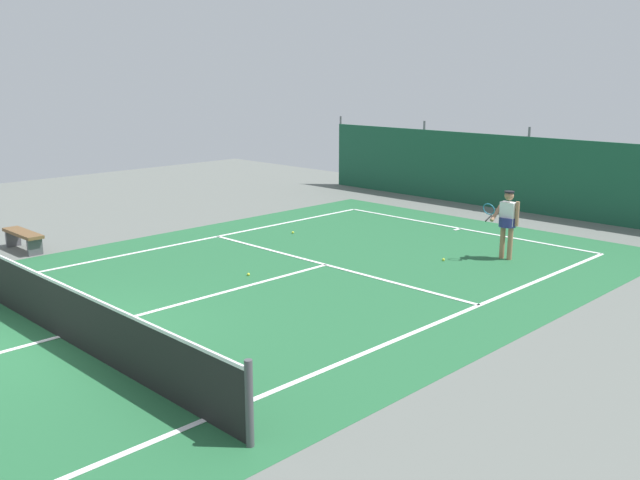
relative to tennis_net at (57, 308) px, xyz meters
name	(u,v)px	position (x,y,z in m)	size (l,w,h in m)	color
ground_plane	(60,337)	(0.00, 0.00, -0.51)	(36.00, 36.00, 0.00)	slate
court_surface	(60,337)	(0.00, 0.00, -0.51)	(11.02, 26.60, 0.01)	#236038
tennis_net	(57,308)	(0.00, 0.00, 0.00)	(10.12, 0.10, 1.10)	black
back_fence	(532,190)	(0.00, 15.95, 0.16)	(16.30, 0.98, 2.70)	#195138
tennis_player	(507,220)	(2.64, 9.82, 0.45)	(0.69, 0.77, 1.64)	#9E7051
tennis_ball_near_player	(293,232)	(-2.95, 8.10, -0.48)	(0.07, 0.07, 0.07)	#CCDB33
tennis_ball_midcourt	(444,260)	(1.71, 8.63, -0.48)	(0.07, 0.07, 0.07)	#CCDB33
tennis_ball_by_sideline	(248,274)	(-0.59, 4.58, -0.48)	(0.07, 0.07, 0.07)	#CCDB33
parked_car	(548,176)	(-0.50, 17.98, 0.33)	(2.34, 4.36, 1.68)	navy
courtside_bench	(23,236)	(-6.31, 2.05, -0.14)	(1.60, 0.40, 0.49)	brown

